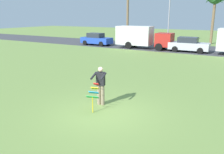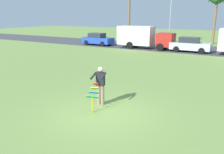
{
  "view_description": "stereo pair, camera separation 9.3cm",
  "coord_description": "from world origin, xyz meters",
  "px_view_note": "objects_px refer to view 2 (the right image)",
  "views": [
    {
      "loc": [
        4.76,
        -7.6,
        3.9
      ],
      "look_at": [
        -0.63,
        1.77,
        1.05
      ],
      "focal_mm": 37.79,
      "sensor_mm": 36.0,
      "label": 1
    },
    {
      "loc": [
        4.84,
        -7.56,
        3.9
      ],
      "look_at": [
        -0.63,
        1.77,
        1.05
      ],
      "focal_mm": 37.79,
      "sensor_mm": 36.0,
      "label": 2
    }
  ],
  "objects_px": {
    "parked_car_blue": "(98,39)",
    "streetlight_pole": "(171,14)",
    "person_kite_flyer": "(100,84)",
    "parked_truck_red_cab": "(142,37)",
    "parked_car_silver": "(190,45)",
    "kite_held": "(93,93)"
  },
  "relations": [
    {
      "from": "person_kite_flyer",
      "to": "parked_car_silver",
      "type": "distance_m",
      "value": 17.99
    },
    {
      "from": "kite_held",
      "to": "parked_car_silver",
      "type": "distance_m",
      "value": 18.74
    },
    {
      "from": "parked_car_blue",
      "to": "streetlight_pole",
      "type": "distance_m",
      "value": 10.87
    },
    {
      "from": "kite_held",
      "to": "parked_car_blue",
      "type": "bearing_deg",
      "value": 123.29
    },
    {
      "from": "person_kite_flyer",
      "to": "parked_truck_red_cab",
      "type": "height_order",
      "value": "parked_truck_red_cab"
    },
    {
      "from": "kite_held",
      "to": "parked_car_blue",
      "type": "relative_size",
      "value": 0.27
    },
    {
      "from": "person_kite_flyer",
      "to": "parked_car_blue",
      "type": "distance_m",
      "value": 21.71
    },
    {
      "from": "person_kite_flyer",
      "to": "parked_truck_red_cab",
      "type": "bearing_deg",
      "value": 107.74
    },
    {
      "from": "person_kite_flyer",
      "to": "parked_truck_red_cab",
      "type": "xyz_separation_m",
      "value": [
        -5.75,
        17.99,
        0.46
      ]
    },
    {
      "from": "parked_car_blue",
      "to": "streetlight_pole",
      "type": "height_order",
      "value": "streetlight_pole"
    },
    {
      "from": "kite_held",
      "to": "parked_car_blue",
      "type": "height_order",
      "value": "parked_car_blue"
    },
    {
      "from": "person_kite_flyer",
      "to": "kite_held",
      "type": "distance_m",
      "value": 0.79
    },
    {
      "from": "parked_car_silver",
      "to": "streetlight_pole",
      "type": "relative_size",
      "value": 0.6
    },
    {
      "from": "streetlight_pole",
      "to": "parked_truck_red_cab",
      "type": "bearing_deg",
      "value": -99.36
    },
    {
      "from": "person_kite_flyer",
      "to": "kite_held",
      "type": "bearing_deg",
      "value": -78.73
    },
    {
      "from": "person_kite_flyer",
      "to": "streetlight_pole",
      "type": "height_order",
      "value": "streetlight_pole"
    },
    {
      "from": "kite_held",
      "to": "streetlight_pole",
      "type": "distance_m",
      "value": 26.47
    },
    {
      "from": "kite_held",
      "to": "parked_car_blue",
      "type": "xyz_separation_m",
      "value": [
        -12.31,
        18.74,
        0.0
      ]
    },
    {
      "from": "person_kite_flyer",
      "to": "parked_car_silver",
      "type": "bearing_deg",
      "value": 90.43
    },
    {
      "from": "kite_held",
      "to": "parked_car_silver",
      "type": "bearing_deg",
      "value": 90.88
    },
    {
      "from": "parked_truck_red_cab",
      "to": "parked_car_silver",
      "type": "height_order",
      "value": "parked_truck_red_cab"
    },
    {
      "from": "parked_truck_red_cab",
      "to": "streetlight_pole",
      "type": "height_order",
      "value": "streetlight_pole"
    }
  ]
}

